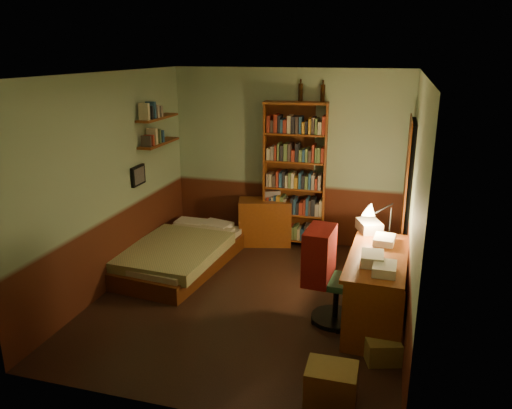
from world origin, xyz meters
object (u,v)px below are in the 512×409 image
(dresser, at_px, (265,222))
(cardboard_box_b, at_px, (382,350))
(bookshelf, at_px, (294,176))
(cardboard_box_a, at_px, (331,384))
(desk_lamp, at_px, (391,209))
(mini_stereo, at_px, (272,194))
(bed, at_px, (180,245))
(desk, at_px, (376,289))
(office_chair, at_px, (337,283))

(dresser, distance_m, cardboard_box_b, 3.21)
(bookshelf, height_order, cardboard_box_a, bookshelf)
(dresser, xyz_separation_m, desk_lamp, (1.82, -1.29, 0.77))
(mini_stereo, relative_size, bookshelf, 0.11)
(bed, height_order, desk_lamp, desk_lamp)
(mini_stereo, height_order, desk, mini_stereo)
(dresser, height_order, cardboard_box_b, dresser)
(desk, distance_m, office_chair, 0.43)
(bookshelf, bearing_deg, bed, -144.19)
(bed, bearing_deg, cardboard_box_b, -22.52)
(bookshelf, height_order, desk_lamp, bookshelf)
(dresser, distance_m, cardboard_box_a, 3.62)
(bookshelf, bearing_deg, cardboard_box_b, -68.13)
(dresser, height_order, cardboard_box_a, dresser)
(bed, distance_m, office_chair, 2.41)
(desk_lamp, height_order, cardboard_box_a, desk_lamp)
(mini_stereo, distance_m, desk, 2.63)
(mini_stereo, bearing_deg, bookshelf, -27.88)
(dresser, relative_size, cardboard_box_b, 2.48)
(bed, distance_m, bookshelf, 1.93)
(office_chair, bearing_deg, bookshelf, 117.55)
(dresser, bearing_deg, mini_stereo, 45.76)
(office_chair, xyz_separation_m, cardboard_box_a, (0.13, -1.31, -0.29))
(dresser, bearing_deg, cardboard_box_a, -80.94)
(cardboard_box_b, bearing_deg, bookshelf, 117.91)
(cardboard_box_a, bearing_deg, desk_lamp, 79.66)
(bookshelf, xyz_separation_m, desk, (1.31, -1.97, -0.69))
(mini_stereo, xyz_separation_m, desk, (1.66, -2.01, -0.37))
(bed, bearing_deg, bookshelf, 48.19)
(bed, relative_size, mini_stereo, 8.40)
(bed, relative_size, dresser, 2.60)
(dresser, height_order, desk_lamp, desk_lamp)
(cardboard_box_a, bearing_deg, mini_stereo, 111.95)
(cardboard_box_a, relative_size, cardboard_box_b, 1.34)
(mini_stereo, bearing_deg, desk, -71.78)
(bed, height_order, bookshelf, bookshelf)
(bed, xyz_separation_m, desk_lamp, (2.72, -0.19, 0.81))
(desk, relative_size, desk_lamp, 2.10)
(desk, bearing_deg, cardboard_box_b, -78.46)
(mini_stereo, height_order, desk_lamp, desk_lamp)
(cardboard_box_b, bearing_deg, cardboard_box_a, -119.51)
(cardboard_box_a, bearing_deg, bookshelf, 106.95)
(bed, distance_m, cardboard_box_a, 3.23)
(mini_stereo, relative_size, desk_lamp, 0.35)
(bed, height_order, mini_stereo, mini_stereo)
(cardboard_box_b, bearing_deg, mini_stereo, 123.01)
(bookshelf, bearing_deg, desk_lamp, -50.37)
(desk, relative_size, office_chair, 1.59)
(desk, xyz_separation_m, office_chair, (-0.41, -0.12, 0.07))
(desk_lamp, relative_size, cardboard_box_b, 2.17)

